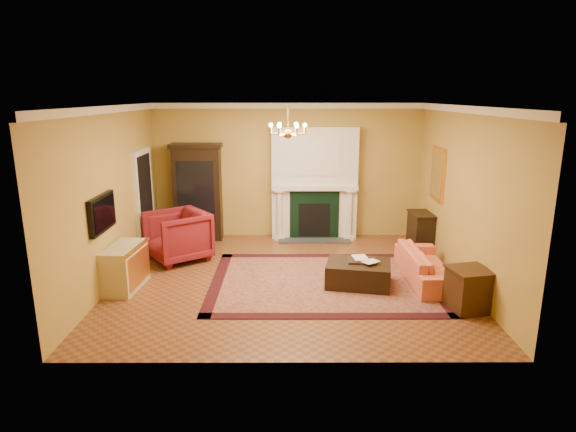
{
  "coord_description": "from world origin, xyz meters",
  "views": [
    {
      "loc": [
        -0.02,
        -8.0,
        3.17
      ],
      "look_at": [
        0.0,
        0.3,
        1.08
      ],
      "focal_mm": 30.0,
      "sensor_mm": 36.0,
      "label": 1
    }
  ],
  "objects_px": {
    "pedestal_table": "(163,231)",
    "end_table": "(468,291)",
    "wingback_armchair": "(178,233)",
    "coral_sofa": "(428,260)",
    "commode": "(125,267)",
    "china_cabinet": "(198,194)",
    "console_table": "(420,232)",
    "leather_ottoman": "(358,273)"
  },
  "relations": [
    {
      "from": "wingback_armchair",
      "to": "pedestal_table",
      "type": "distance_m",
      "value": 0.73
    },
    {
      "from": "commode",
      "to": "coral_sofa",
      "type": "distance_m",
      "value": 5.19
    },
    {
      "from": "end_table",
      "to": "leather_ottoman",
      "type": "bearing_deg",
      "value": 147.47
    },
    {
      "from": "console_table",
      "to": "leather_ottoman",
      "type": "height_order",
      "value": "console_table"
    },
    {
      "from": "china_cabinet",
      "to": "coral_sofa",
      "type": "distance_m",
      "value": 5.18
    },
    {
      "from": "console_table",
      "to": "leather_ottoman",
      "type": "bearing_deg",
      "value": -131.19
    },
    {
      "from": "coral_sofa",
      "to": "leather_ottoman",
      "type": "bearing_deg",
      "value": 99.3
    },
    {
      "from": "wingback_armchair",
      "to": "console_table",
      "type": "distance_m",
      "value": 4.98
    },
    {
      "from": "leather_ottoman",
      "to": "coral_sofa",
      "type": "bearing_deg",
      "value": 20.89
    },
    {
      "from": "commode",
      "to": "end_table",
      "type": "height_order",
      "value": "commode"
    },
    {
      "from": "wingback_armchair",
      "to": "pedestal_table",
      "type": "relative_size",
      "value": 1.46
    },
    {
      "from": "china_cabinet",
      "to": "console_table",
      "type": "relative_size",
      "value": 2.67
    },
    {
      "from": "end_table",
      "to": "commode",
      "type": "bearing_deg",
      "value": 170.99
    },
    {
      "from": "wingback_armchair",
      "to": "pedestal_table",
      "type": "bearing_deg",
      "value": -179.74
    },
    {
      "from": "coral_sofa",
      "to": "end_table",
      "type": "height_order",
      "value": "coral_sofa"
    },
    {
      "from": "china_cabinet",
      "to": "wingback_armchair",
      "type": "distance_m",
      "value": 1.55
    },
    {
      "from": "china_cabinet",
      "to": "commode",
      "type": "relative_size",
      "value": 2.07
    },
    {
      "from": "commode",
      "to": "console_table",
      "type": "bearing_deg",
      "value": 24.84
    },
    {
      "from": "commode",
      "to": "coral_sofa",
      "type": "height_order",
      "value": "coral_sofa"
    },
    {
      "from": "china_cabinet",
      "to": "leather_ottoman",
      "type": "bearing_deg",
      "value": -42.45
    },
    {
      "from": "china_cabinet",
      "to": "pedestal_table",
      "type": "xyz_separation_m",
      "value": [
        -0.59,
        -0.88,
        -0.6
      ]
    },
    {
      "from": "pedestal_table",
      "to": "leather_ottoman",
      "type": "distance_m",
      "value": 4.25
    },
    {
      "from": "console_table",
      "to": "commode",
      "type": "bearing_deg",
      "value": -161.77
    },
    {
      "from": "china_cabinet",
      "to": "leather_ottoman",
      "type": "distance_m",
      "value": 4.32
    },
    {
      "from": "end_table",
      "to": "china_cabinet",
      "type": "bearing_deg",
      "value": 141.46
    },
    {
      "from": "wingback_armchair",
      "to": "console_table",
      "type": "relative_size",
      "value": 1.41
    },
    {
      "from": "coral_sofa",
      "to": "commode",
      "type": "bearing_deg",
      "value": 93.02
    },
    {
      "from": "console_table",
      "to": "leather_ottoman",
      "type": "relative_size",
      "value": 0.72
    },
    {
      "from": "china_cabinet",
      "to": "commode",
      "type": "xyz_separation_m",
      "value": [
        -0.73,
        -2.89,
        -0.66
      ]
    },
    {
      "from": "end_table",
      "to": "leather_ottoman",
      "type": "distance_m",
      "value": 1.8
    },
    {
      "from": "wingback_armchair",
      "to": "console_table",
      "type": "height_order",
      "value": "wingback_armchair"
    },
    {
      "from": "pedestal_table",
      "to": "end_table",
      "type": "distance_m",
      "value": 6.04
    },
    {
      "from": "pedestal_table",
      "to": "end_table",
      "type": "relative_size",
      "value": 1.19
    },
    {
      "from": "wingback_armchair",
      "to": "commode",
      "type": "height_order",
      "value": "wingback_armchair"
    },
    {
      "from": "wingback_armchair",
      "to": "commode",
      "type": "xyz_separation_m",
      "value": [
        -0.57,
        -1.43,
        -0.17
      ]
    },
    {
      "from": "wingback_armchair",
      "to": "end_table",
      "type": "distance_m",
      "value": 5.39
    },
    {
      "from": "wingback_armchair",
      "to": "end_table",
      "type": "xyz_separation_m",
      "value": [
        4.88,
        -2.3,
        -0.23
      ]
    },
    {
      "from": "leather_ottoman",
      "to": "china_cabinet",
      "type": "bearing_deg",
      "value": 149.97
    },
    {
      "from": "coral_sofa",
      "to": "end_table",
      "type": "relative_size",
      "value": 3.07
    },
    {
      "from": "commode",
      "to": "end_table",
      "type": "bearing_deg",
      "value": -4.66
    },
    {
      "from": "coral_sofa",
      "to": "console_table",
      "type": "relative_size",
      "value": 2.49
    },
    {
      "from": "console_table",
      "to": "end_table",
      "type": "bearing_deg",
      "value": -93.44
    }
  ]
}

